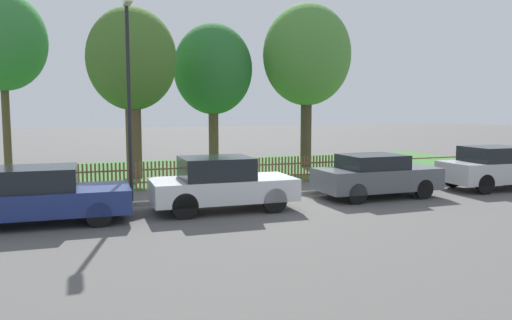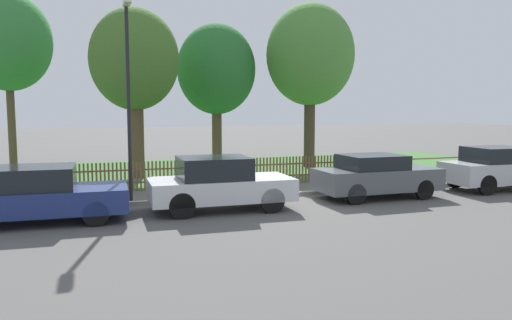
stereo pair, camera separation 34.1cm
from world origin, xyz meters
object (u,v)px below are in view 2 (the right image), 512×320
Objects in this scene: parked_car_navy_estate at (376,176)px; street_lamp at (128,77)px; tree_far_left at (310,56)px; parked_car_silver_hatchback at (40,194)px; tree_behind_motorcycle at (134,61)px; tree_nearest_kerb at (8,42)px; tree_mid_park at (216,70)px; parked_car_black_saloon at (219,183)px; parked_car_red_compact at (499,168)px; covered_motorcycle at (228,174)px.

street_lamp is at bearing 165.94° from parked_car_navy_estate.
tree_far_left is (1.51, 8.21, 4.54)m from parked_car_navy_estate.
parked_car_silver_hatchback is 1.06× the size of parked_car_navy_estate.
tree_behind_motorcycle is at bearing 82.79° from street_lamp.
street_lamp is at bearing -64.63° from tree_nearest_kerb.
tree_mid_park is at bearing 59.22° from street_lamp.
parked_car_black_saloon is 0.67× the size of street_lamp.
street_lamp reaches higher than parked_car_silver_hatchback.
tree_behind_motorcycle is at bearing 132.59° from parked_car_navy_estate.
parked_car_black_saloon is 9.95m from parked_car_red_compact.
parked_car_silver_hatchback reaches higher than covered_motorcycle.
parked_car_navy_estate is 8.07m from street_lamp.
tree_behind_motorcycle reaches higher than tree_mid_park.
tree_far_left reaches higher than parked_car_black_saloon.
parked_car_black_saloon is 0.58× the size of tree_behind_motorcycle.
parked_car_navy_estate is at bearing -46.75° from tree_behind_motorcycle.
parked_car_red_compact is 0.52× the size of tree_far_left.
tree_mid_park reaches higher than parked_car_silver_hatchback.
parked_car_silver_hatchback is 1.04× the size of parked_car_black_saloon.
tree_mid_park is (8.92, -1.36, -1.07)m from tree_nearest_kerb.
parked_car_black_saloon is at bearing -105.94° from covered_motorcycle.
street_lamp is (-4.61, -7.73, -0.87)m from tree_mid_park.
parked_car_silver_hatchback is at bearing -112.30° from tree_behind_motorcycle.
parked_car_navy_estate is at bearing 3.93° from parked_car_black_saloon.
covered_motorcycle is (5.48, 2.65, -0.05)m from parked_car_silver_hatchback.
parked_car_silver_hatchback is 1.03× the size of parked_car_red_compact.
tree_far_left reaches higher than parked_car_navy_estate.
tree_behind_motorcycle is 4.63m from tree_mid_park.
covered_motorcycle is at bearing 167.19° from parked_car_red_compact.
parked_car_black_saloon is 4.16m from street_lamp.
parked_car_silver_hatchback reaches higher than parked_car_navy_estate.
parked_car_black_saloon is 0.51× the size of tree_nearest_kerb.
tree_far_left is at bearing -16.71° from tree_mid_park.
parked_car_silver_hatchback is at bearing -178.25° from parked_car_black_saloon.
parked_car_black_saloon is at bearing -42.12° from street_lamp.
parked_car_black_saloon is at bearing -78.23° from tree_behind_motorcycle.
covered_motorcycle is 8.24m from tree_mid_park.
tree_mid_park is at bearing 77.24° from parked_car_black_saloon.
tree_behind_motorcycle is (-6.62, 7.03, 3.94)m from parked_car_navy_estate.
street_lamp is (-0.67, -5.30, -0.95)m from tree_behind_motorcycle.
tree_mid_park is (-2.68, 9.47, 3.86)m from parked_car_navy_estate.
parked_car_navy_estate reaches higher than covered_motorcycle.
covered_motorcycle is (0.97, 2.61, -0.10)m from parked_car_black_saloon.
parked_car_silver_hatchback is 0.61× the size of tree_behind_motorcycle.
parked_car_red_compact is 0.67× the size of street_lamp.
tree_nearest_kerb is at bearing 101.99° from parked_car_silver_hatchback.
tree_behind_motorcycle is at bearing -148.26° from tree_mid_park.
tree_far_left is (5.65, 5.84, 4.59)m from covered_motorcycle.
covered_motorcycle is 4.43m from street_lamp.
street_lamp is at bearing -143.66° from tree_far_left.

